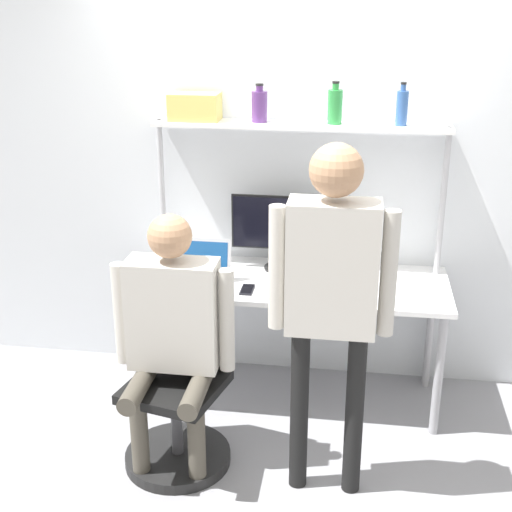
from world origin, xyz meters
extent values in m
plane|color=gray|center=(0.00, 0.00, 0.00)|extent=(12.00, 12.00, 0.00)
cube|color=silver|center=(0.00, 0.74, 1.35)|extent=(8.00, 0.06, 2.70)
cube|color=white|center=(0.00, 0.37, 0.76)|extent=(1.80, 0.69, 0.03)
cylinder|color=#A5A5AA|center=(-0.84, 0.08, 0.37)|extent=(0.05, 0.05, 0.74)
cylinder|color=#A5A5AA|center=(0.84, 0.08, 0.37)|extent=(0.05, 0.05, 0.74)
cylinder|color=#A5A5AA|center=(-0.84, 0.65, 0.37)|extent=(0.05, 0.05, 0.74)
cylinder|color=#A5A5AA|center=(0.84, 0.65, 0.37)|extent=(0.05, 0.05, 0.74)
cube|color=white|center=(0.00, 0.59, 1.64)|extent=(1.71, 0.22, 0.02)
cylinder|color=#B2B2B7|center=(-0.84, 0.59, 0.83)|extent=(0.04, 0.04, 1.65)
cylinder|color=#B2B2B7|center=(0.84, 0.59, 0.83)|extent=(0.04, 0.04, 1.65)
cylinder|color=black|center=(-0.08, 0.54, 0.78)|extent=(0.23, 0.23, 0.01)
cylinder|color=black|center=(-0.08, 0.54, 0.85)|extent=(0.06, 0.06, 0.13)
cube|color=black|center=(-0.08, 0.55, 1.06)|extent=(0.62, 0.01, 0.33)
cube|color=black|center=(-0.08, 0.54, 1.06)|extent=(0.60, 0.02, 0.31)
cube|color=#BCBCC1|center=(-0.52, 0.20, 0.78)|extent=(0.32, 0.25, 0.01)
cube|color=black|center=(-0.52, 0.18, 0.78)|extent=(0.28, 0.13, 0.00)
cube|color=#BCBCC1|center=(-0.52, 0.29, 0.90)|extent=(0.32, 0.07, 0.24)
cube|color=#194C8C|center=(-0.52, 0.28, 0.90)|extent=(0.29, 0.05, 0.21)
cube|color=black|center=(-0.24, 0.17, 0.78)|extent=(0.07, 0.15, 0.01)
cube|color=black|center=(-0.24, 0.17, 0.78)|extent=(0.06, 0.13, 0.00)
cylinder|color=black|center=(-0.53, -0.39, 0.03)|extent=(0.56, 0.56, 0.06)
cylinder|color=#4C4C51|center=(-0.53, -0.39, 0.25)|extent=(0.06, 0.06, 0.37)
cube|color=black|center=(-0.53, -0.39, 0.46)|extent=(0.56, 0.56, 0.05)
cube|color=black|center=(-0.48, -0.19, 0.71)|extent=(0.41, 0.14, 0.45)
cylinder|color=#4C473D|center=(-0.68, -0.56, 0.24)|extent=(0.09, 0.09, 0.48)
cylinder|color=#4C473D|center=(-0.38, -0.56, 0.24)|extent=(0.09, 0.09, 0.48)
cylinder|color=#4C473D|center=(-0.68, -0.53, 0.53)|extent=(0.10, 0.38, 0.10)
cylinder|color=#4C473D|center=(-0.38, -0.53, 0.53)|extent=(0.10, 0.38, 0.10)
cube|color=beige|center=(-0.53, -0.36, 0.85)|extent=(0.45, 0.20, 0.57)
cylinder|color=beige|center=(-0.80, -0.36, 0.84)|extent=(0.08, 0.08, 0.54)
cylinder|color=beige|center=(-0.26, -0.36, 0.84)|extent=(0.08, 0.08, 0.54)
sphere|color=tan|center=(-0.53, -0.36, 1.26)|extent=(0.22, 0.22, 0.22)
cylinder|color=black|center=(0.12, -0.48, 0.44)|extent=(0.09, 0.09, 0.88)
cylinder|color=black|center=(0.39, -0.48, 0.44)|extent=(0.09, 0.09, 0.88)
cube|color=beige|center=(0.25, -0.48, 1.19)|extent=(0.41, 0.20, 0.62)
cylinder|color=beige|center=(0.00, -0.48, 1.18)|extent=(0.08, 0.08, 0.59)
cylinder|color=beige|center=(0.50, -0.48, 1.18)|extent=(0.08, 0.08, 0.59)
sphere|color=tan|center=(0.25, -0.48, 1.64)|extent=(0.24, 0.24, 0.24)
cylinder|color=#335999|center=(0.57, 0.59, 1.75)|extent=(0.06, 0.06, 0.19)
cylinder|color=#335999|center=(0.57, 0.59, 1.86)|extent=(0.03, 0.03, 0.04)
cylinder|color=black|center=(0.57, 0.59, 1.89)|extent=(0.03, 0.03, 0.01)
cylinder|color=#2D8C3F|center=(0.19, 0.59, 1.75)|extent=(0.08, 0.08, 0.19)
cylinder|color=#2D8C3F|center=(0.19, 0.59, 1.86)|extent=(0.04, 0.04, 0.04)
cylinder|color=black|center=(0.19, 0.59, 1.88)|extent=(0.04, 0.04, 0.01)
cylinder|color=#593372|center=(-0.24, 0.59, 1.74)|extent=(0.09, 0.09, 0.17)
cylinder|color=#593372|center=(-0.24, 0.59, 1.84)|extent=(0.04, 0.04, 0.03)
cylinder|color=black|center=(-0.24, 0.59, 1.86)|extent=(0.04, 0.04, 0.01)
cube|color=#DBCC66|center=(-0.61, 0.59, 1.73)|extent=(0.29, 0.19, 0.16)
camera|label=1|loc=(0.35, -3.48, 2.37)|focal=50.00mm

